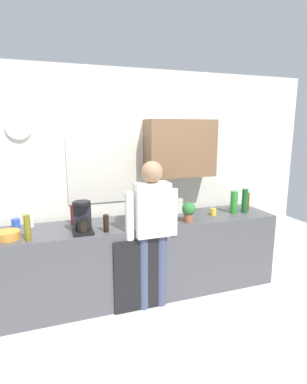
{
  "coord_description": "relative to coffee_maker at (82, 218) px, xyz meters",
  "views": [
    {
      "loc": [
        -0.98,
        -2.87,
        1.92
      ],
      "look_at": [
        0.1,
        0.25,
        1.23
      ],
      "focal_mm": 28.46,
      "sensor_mm": 36.0,
      "label": 1
    }
  ],
  "objects": [
    {
      "name": "ground_plane",
      "position": [
        0.69,
        -0.14,
        -1.03
      ],
      "size": [
        8.0,
        8.0,
        0.0
      ],
      "primitive_type": "plane",
      "color": "silver"
    },
    {
      "name": "kitchen_counter",
      "position": [
        0.69,
        0.16,
        -0.59
      ],
      "size": [
        3.18,
        0.64,
        0.88
      ],
      "primitive_type": "cube",
      "color": "#4C4C51",
      "rests_on": "ground_plane"
    },
    {
      "name": "dishwasher_panel",
      "position": [
        0.55,
        -0.17,
        -0.63
      ],
      "size": [
        0.56,
        0.02,
        0.8
      ],
      "primitive_type": "cube",
      "color": "black",
      "rests_on": "ground_plane"
    },
    {
      "name": "back_wall_assembly",
      "position": [
        0.75,
        0.56,
        0.32
      ],
      "size": [
        4.78,
        0.42,
        2.6
      ],
      "color": "silver",
      "rests_on": "ground_plane"
    },
    {
      "name": "coffee_maker",
      "position": [
        0.0,
        0.0,
        0.0
      ],
      "size": [
        0.2,
        0.2,
        0.33
      ],
      "color": "black",
      "rests_on": "kitchen_counter"
    },
    {
      "name": "bottle_olive_oil",
      "position": [
        -0.51,
        -0.06,
        -0.02
      ],
      "size": [
        0.06,
        0.06,
        0.25
      ],
      "primitive_type": "cylinder",
      "color": "olive",
      "rests_on": "kitchen_counter"
    },
    {
      "name": "bottle_dark_sauce",
      "position": [
        0.23,
        -0.06,
        -0.06
      ],
      "size": [
        0.06,
        0.06,
        0.18
      ],
      "primitive_type": "cylinder",
      "color": "black",
      "rests_on": "kitchen_counter"
    },
    {
      "name": "bottle_clear_soda",
      "position": [
        1.86,
        0.12,
        -0.01
      ],
      "size": [
        0.09,
        0.09,
        0.28
      ],
      "primitive_type": "cylinder",
      "color": "#2D8C33",
      "rests_on": "kitchen_counter"
    },
    {
      "name": "bottle_red_vinegar",
      "position": [
        -0.06,
        0.3,
        -0.04
      ],
      "size": [
        0.06,
        0.06,
        0.22
      ],
      "primitive_type": "cylinder",
      "color": "maroon",
      "rests_on": "kitchen_counter"
    },
    {
      "name": "bottle_green_wine",
      "position": [
        2.0,
        0.1,
        0.0
      ],
      "size": [
        0.07,
        0.07,
        0.3
      ],
      "primitive_type": "cylinder",
      "color": "#195923",
      "rests_on": "kitchen_counter"
    },
    {
      "name": "bottle_amber_beer",
      "position": [
        2.1,
        0.18,
        -0.03
      ],
      "size": [
        0.06,
        0.06,
        0.23
      ],
      "primitive_type": "cylinder",
      "color": "brown",
      "rests_on": "kitchen_counter"
    },
    {
      "name": "cup_blue_mug",
      "position": [
        -0.65,
        0.37,
        -0.1
      ],
      "size": [
        0.08,
        0.08,
        0.1
      ],
      "primitive_type": "cylinder",
      "color": "#3351B2",
      "rests_on": "kitchen_counter"
    },
    {
      "name": "cup_yellow_cup",
      "position": [
        1.57,
        0.11,
        -0.1
      ],
      "size": [
        0.07,
        0.07,
        0.08
      ],
      "primitive_type": "cylinder",
      "color": "yellow",
      "rests_on": "kitchen_counter"
    },
    {
      "name": "cup_white_mug",
      "position": [
        -0.52,
        0.37,
        -0.1
      ],
      "size": [
        0.08,
        0.08,
        0.09
      ],
      "primitive_type": "cylinder",
      "color": "white",
      "rests_on": "kitchen_counter"
    },
    {
      "name": "mixing_bowl",
      "position": [
        -0.69,
        0.03,
        -0.11
      ],
      "size": [
        0.22,
        0.22,
        0.08
      ],
      "primitive_type": "cylinder",
      "color": "orange",
      "rests_on": "kitchen_counter"
    },
    {
      "name": "potted_plant",
      "position": [
        1.17,
        -0.03,
        -0.01
      ],
      "size": [
        0.15,
        0.15,
        0.23
      ],
      "color": "#9E5638",
      "rests_on": "kitchen_counter"
    },
    {
      "name": "dish_soap",
      "position": [
        0.59,
        -0.06,
        -0.07
      ],
      "size": [
        0.06,
        0.06,
        0.18
      ],
      "color": "yellow",
      "rests_on": "kitchen_counter"
    },
    {
      "name": "storage_canister",
      "position": [
        1.21,
        0.39,
        -0.06
      ],
      "size": [
        0.14,
        0.14,
        0.17
      ],
      "primitive_type": "cylinder",
      "color": "silver",
      "rests_on": "kitchen_counter"
    },
    {
      "name": "person_at_sink",
      "position": [
        0.69,
        -0.14,
        -0.08
      ],
      "size": [
        0.57,
        0.22,
        1.6
      ],
      "rotation": [
        0.0,
        0.0,
        0.23
      ],
      "color": "#3F4766",
      "rests_on": "ground_plane"
    }
  ]
}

